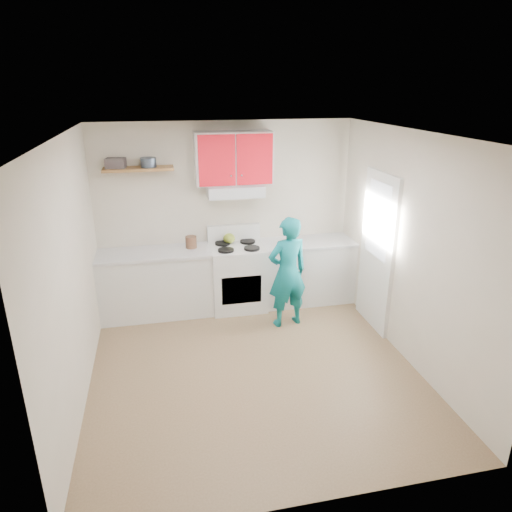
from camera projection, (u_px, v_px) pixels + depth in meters
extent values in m
plane|color=brown|center=(253.00, 367.00, 5.32)|extent=(3.80, 3.80, 0.00)
cube|color=white|center=(253.00, 134.00, 4.41)|extent=(3.60, 3.80, 0.04)
cube|color=beige|center=(226.00, 215.00, 6.61)|extent=(3.60, 0.04, 2.60)
cube|color=beige|center=(311.00, 360.00, 3.12)|extent=(3.60, 0.04, 2.60)
cube|color=beige|center=(72.00, 275.00, 4.51)|extent=(0.04, 3.80, 2.60)
cube|color=beige|center=(409.00, 249.00, 5.22)|extent=(0.04, 3.80, 2.60)
cube|color=white|center=(377.00, 252.00, 5.95)|extent=(0.05, 0.85, 2.05)
cube|color=white|center=(378.00, 220.00, 5.80)|extent=(0.01, 0.55, 0.95)
cube|color=silver|center=(156.00, 284.00, 6.42)|extent=(1.52, 0.60, 0.90)
cube|color=silver|center=(306.00, 271.00, 6.85)|extent=(1.32, 0.60, 0.90)
cube|color=white|center=(238.00, 277.00, 6.62)|extent=(0.76, 0.65, 0.92)
cube|color=silver|center=(235.00, 190.00, 6.29)|extent=(0.76, 0.44, 0.15)
cube|color=red|center=(234.00, 158.00, 6.19)|extent=(1.02, 0.33, 0.70)
cube|color=brown|center=(138.00, 169.00, 5.99)|extent=(0.90, 0.30, 0.04)
cube|color=#453D3F|center=(116.00, 163.00, 5.92)|extent=(0.27, 0.21, 0.13)
cylinder|color=#333D4C|center=(148.00, 162.00, 5.98)|extent=(0.25, 0.25, 0.12)
ellipsoid|color=olive|center=(229.00, 238.00, 6.57)|extent=(0.20, 0.20, 0.15)
cylinder|color=#4C3121|center=(191.00, 243.00, 6.39)|extent=(0.20, 0.20, 0.19)
cube|color=olive|center=(293.00, 244.00, 6.61)|extent=(0.32, 0.27, 0.02)
cube|color=red|center=(329.00, 240.00, 6.77)|extent=(0.36, 0.32, 0.01)
imported|color=#0D6F76|center=(288.00, 272.00, 6.03)|extent=(0.60, 0.45, 1.50)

